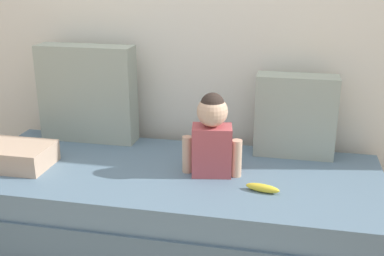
% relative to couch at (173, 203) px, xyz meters
% --- Properties ---
extents(ground_plane, '(12.00, 12.00, 0.00)m').
position_rel_couch_xyz_m(ground_plane, '(0.00, 0.00, -0.20)').
color(ground_plane, '#93704C').
extents(couch, '(2.30, 0.93, 0.40)m').
position_rel_couch_xyz_m(couch, '(0.00, 0.00, 0.00)').
color(couch, '#495F70').
rests_on(couch, ground).
extents(throw_pillow_left, '(0.60, 0.16, 0.60)m').
position_rel_couch_xyz_m(throw_pillow_left, '(-0.63, 0.37, 0.50)').
color(throw_pillow_left, '#99A393').
rests_on(throw_pillow_left, couch).
extents(throw_pillow_right, '(0.45, 0.16, 0.47)m').
position_rel_couch_xyz_m(throw_pillow_right, '(0.63, 0.37, 0.44)').
color(throw_pillow_right, '#99A393').
rests_on(throw_pillow_right, couch).
extents(toddler, '(0.32, 0.17, 0.44)m').
position_rel_couch_xyz_m(toddler, '(0.21, 0.00, 0.42)').
color(toddler, '#B24C51').
rests_on(toddler, couch).
extents(banana, '(0.18, 0.08, 0.04)m').
position_rel_couch_xyz_m(banana, '(0.49, -0.16, 0.22)').
color(banana, yellow).
rests_on(banana, couch).
extents(folded_blanket, '(0.40, 0.28, 0.12)m').
position_rel_couch_xyz_m(folded_blanket, '(-0.87, -0.12, 0.26)').
color(folded_blanket, tan).
rests_on(folded_blanket, couch).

